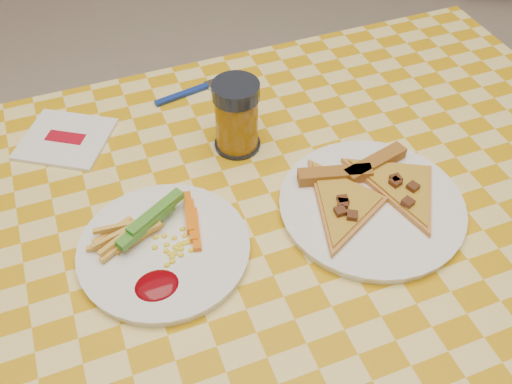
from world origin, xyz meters
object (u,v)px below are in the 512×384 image
at_px(drink_glass, 237,117).
at_px(table, 254,268).
at_px(plate_left, 164,250).
at_px(plate_right, 371,207).

bearing_deg(drink_glass, table, -102.78).
relative_size(plate_left, plate_right, 0.87).
bearing_deg(plate_left, table, -7.93).
distance_m(plate_left, drink_glass, 0.24).
distance_m(table, plate_right, 0.19).
bearing_deg(table, plate_right, -4.35).
bearing_deg(plate_right, drink_glass, 123.75).
distance_m(table, plate_left, 0.15).
xyz_separation_m(plate_right, drink_glass, (-0.13, 0.20, 0.05)).
height_order(plate_right, drink_glass, drink_glass).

